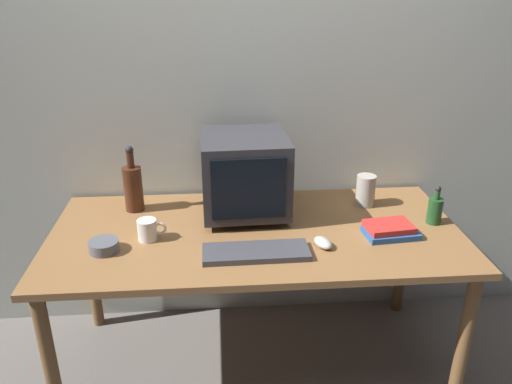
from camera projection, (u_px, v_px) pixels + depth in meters
The scene contains 12 objects.
ground_plane at pixel (256, 361), 2.48m from camera, with size 6.00×6.00×0.00m, color slate.
back_wall at pixel (248, 85), 2.42m from camera, with size 4.00×0.08×2.50m, color beige.
desk at pixel (256, 245), 2.22m from camera, with size 1.77×0.84×0.72m.
crt_monitor at pixel (244, 174), 2.27m from camera, with size 0.39×0.40×0.37m.
keyboard at pixel (256, 252), 2.00m from camera, with size 0.42×0.15×0.02m, color #3F3F47.
computer_mouse at pixel (323, 243), 2.06m from camera, with size 0.06×0.10×0.04m, color beige.
bottle_tall at pixel (133, 187), 2.34m from camera, with size 0.09×0.09×0.31m.
bottle_short at pixel (435, 209), 2.23m from camera, with size 0.06×0.06×0.18m.
book_stack at pixel (390, 230), 2.14m from camera, with size 0.23×0.17×0.05m.
mug at pixel (148, 230), 2.10m from camera, with size 0.12×0.08×0.09m.
cd_spindle at pixel (104, 246), 2.02m from camera, with size 0.12×0.12×0.04m, color #595B66.
metal_canister at pixel (366, 191), 2.40m from camera, with size 0.09×0.09×0.15m, color #B7B2A8.
Camera 1 is at (-0.15, -1.94, 1.74)m, focal length 35.62 mm.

